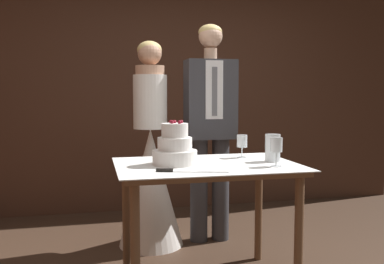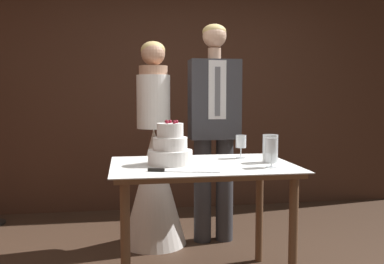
# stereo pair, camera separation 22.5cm
# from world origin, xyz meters

# --- Properties ---
(wall_back) EXTENTS (5.41, 0.12, 2.89)m
(wall_back) POSITION_xyz_m (0.00, 2.21, 1.44)
(wall_back) COLOR #472B1E
(wall_back) RESTS_ON ground_plane
(cake_table) EXTENTS (1.19, 0.84, 0.82)m
(cake_table) POSITION_xyz_m (-0.16, 0.18, 0.71)
(cake_table) COLOR brown
(cake_table) RESTS_ON ground_plane
(tiered_cake) EXTENTS (0.29, 0.29, 0.29)m
(tiered_cake) POSITION_xyz_m (-0.37, 0.20, 0.92)
(tiered_cake) COLOR white
(tiered_cake) RESTS_ON cake_table
(cake_knife) EXTENTS (0.42, 0.14, 0.02)m
(cake_knife) POSITION_xyz_m (-0.40, -0.08, 0.83)
(cake_knife) COLOR silver
(cake_knife) RESTS_ON cake_table
(wine_glass_near) EXTENTS (0.07, 0.07, 0.17)m
(wine_glass_near) POSITION_xyz_m (0.16, 0.39, 0.93)
(wine_glass_near) COLOR silver
(wine_glass_near) RESTS_ON cake_table
(wine_glass_middle) EXTENTS (0.08, 0.08, 0.18)m
(wine_glass_middle) POSITION_xyz_m (0.24, -0.02, 0.95)
(wine_glass_middle) COLOR silver
(wine_glass_middle) RESTS_ON cake_table
(hurricane_candle) EXTENTS (0.10, 0.10, 0.19)m
(hurricane_candle) POSITION_xyz_m (0.30, 0.17, 0.91)
(hurricane_candle) COLOR silver
(hurricane_candle) RESTS_ON cake_table
(bride) EXTENTS (0.54, 0.54, 1.71)m
(bride) POSITION_xyz_m (-0.42, 1.02, 0.63)
(bride) COLOR white
(bride) RESTS_ON ground_plane
(groom) EXTENTS (0.42, 0.25, 1.86)m
(groom) POSITION_xyz_m (0.10, 1.02, 1.04)
(groom) COLOR #38383D
(groom) RESTS_ON ground_plane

